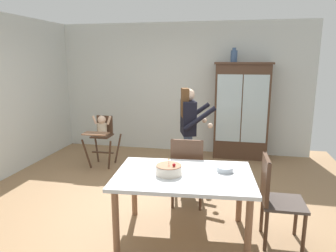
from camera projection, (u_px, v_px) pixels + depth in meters
name	position (u px, v px, depth m)	size (l,w,h in m)	color
ground_plane	(149.00, 202.00, 4.32)	(6.24, 6.24, 0.00)	#93704C
wall_back	(181.00, 88.00, 6.55)	(5.32, 0.06, 2.70)	silver
china_cabinet	(241.00, 111.00, 6.13)	(1.10, 0.48, 1.90)	#4C3323
ceramic_vase	(234.00, 56.00, 5.94)	(0.13, 0.13, 0.27)	#3D567F
high_chair_with_toddler	(102.00, 131.00, 5.69)	(0.58, 0.69, 0.95)	#4C3323
adult_person	(189.00, 125.00, 4.78)	(0.61, 0.60, 1.53)	#3D4C6B
dining_table	(184.00, 182.00, 3.38)	(1.57, 1.12, 0.74)	silver
birthday_cake	(169.00, 170.00, 3.33)	(0.28, 0.28, 0.19)	beige
serving_bowl	(225.00, 169.00, 3.42)	(0.18, 0.18, 0.06)	#B2BCC6
dining_chair_far_side	(187.00, 167.00, 4.09)	(0.46, 0.46, 0.96)	#4C3323
dining_chair_right_end	(274.00, 194.00, 3.29)	(0.45, 0.45, 0.96)	#4C3323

